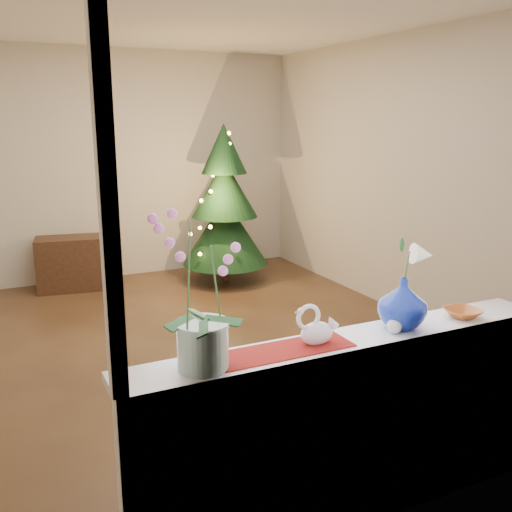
{
  "coord_description": "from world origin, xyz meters",
  "views": [
    {
      "loc": [
        -1.46,
        -4.39,
        1.9
      ],
      "look_at": [
        -0.01,
        -1.4,
        1.1
      ],
      "focal_mm": 40.0,
      "sensor_mm": 36.0,
      "label": 1
    }
  ],
  "objects": [
    {
      "name": "paperweight",
      "position": [
        0.22,
        -2.41,
        0.96
      ],
      "size": [
        0.08,
        0.08,
        0.07
      ],
      "primitive_type": "sphere",
      "rotation": [
        0.0,
        0.0,
        -0.06
      ],
      "color": "silver",
      "rests_on": "windowsill"
    },
    {
      "name": "lily",
      "position": [
        0.3,
        -2.36,
        1.31
      ],
      "size": [
        0.16,
        0.09,
        0.21
      ],
      "primitive_type": null,
      "color": "white",
      "rests_on": "blue_vase"
    },
    {
      "name": "swan",
      "position": [
        -0.18,
        -2.37,
        1.01
      ],
      "size": [
        0.22,
        0.11,
        0.18
      ],
      "primitive_type": null,
      "rotation": [
        0.0,
        0.0,
        0.08
      ],
      "color": "silver",
      "rests_on": "windowsill"
    },
    {
      "name": "window_apron",
      "position": [
        0.0,
        -2.46,
        0.44
      ],
      "size": [
        2.2,
        0.08,
        0.88
      ],
      "primitive_type": "cube",
      "color": "white",
      "rests_on": "ground"
    },
    {
      "name": "ground",
      "position": [
        0.0,
        0.0,
        0.0
      ],
      "size": [
        5.0,
        5.0,
        0.0
      ],
      "primitive_type": "plane",
      "color": "#331F15",
      "rests_on": "ground"
    },
    {
      "name": "wall_right",
      "position": [
        2.25,
        0.0,
        1.35
      ],
      "size": [
        0.1,
        5.0,
        2.7
      ],
      "primitive_type": "cube",
      "color": "beige",
      "rests_on": "ground"
    },
    {
      "name": "wall_front",
      "position": [
        0.0,
        -2.5,
        1.35
      ],
      "size": [
        4.5,
        0.1,
        2.7
      ],
      "primitive_type": "cube",
      "color": "beige",
      "rests_on": "ground"
    },
    {
      "name": "side_table",
      "position": [
        -0.59,
        2.15,
        0.3
      ],
      "size": [
        0.86,
        0.53,
        0.6
      ],
      "primitive_type": "cube",
      "rotation": [
        0.0,
        0.0,
        -0.17
      ],
      "color": "black",
      "rests_on": "ground"
    },
    {
      "name": "xmas_tree",
      "position": [
        1.1,
        1.72,
        0.93
      ],
      "size": [
        1.02,
        1.02,
        1.85
      ],
      "primitive_type": null,
      "rotation": [
        0.0,
        0.0,
        0.01
      ],
      "color": "black",
      "rests_on": "ground"
    },
    {
      "name": "orchid_pot",
      "position": [
        -0.72,
        -2.39,
        1.25
      ],
      "size": [
        0.25,
        0.25,
        0.65
      ],
      "primitive_type": null,
      "rotation": [
        0.0,
        0.0,
        -0.14
      ],
      "color": "beige",
      "rests_on": "windowsill"
    },
    {
      "name": "blue_vase",
      "position": [
        0.3,
        -2.36,
        1.06
      ],
      "size": [
        0.29,
        0.29,
        0.28
      ],
      "primitive_type": "imported",
      "rotation": [
        0.0,
        0.0,
        -0.06
      ],
      "color": "navy",
      "rests_on": "windowsill"
    },
    {
      "name": "wall_back",
      "position": [
        0.0,
        2.5,
        1.35
      ],
      "size": [
        4.5,
        0.1,
        2.7
      ],
      "primitive_type": "cube",
      "color": "beige",
      "rests_on": "ground"
    },
    {
      "name": "windowsill",
      "position": [
        0.0,
        -2.37,
        0.9
      ],
      "size": [
        2.2,
        0.26,
        0.04
      ],
      "primitive_type": "cube",
      "color": "white",
      "rests_on": "window_apron"
    },
    {
      "name": "runner",
      "position": [
        -0.38,
        -2.37,
        0.92
      ],
      "size": [
        0.7,
        0.2,
        0.01
      ],
      "primitive_type": "cube",
      "color": "maroon",
      "rests_on": "windowsill"
    },
    {
      "name": "amber_dish",
      "position": [
        0.68,
        -2.39,
        0.94
      ],
      "size": [
        0.17,
        0.17,
        0.04
      ],
      "primitive_type": "imported",
      "rotation": [
        0.0,
        0.0,
        -0.11
      ],
      "color": "#A04E1C",
      "rests_on": "windowsill"
    },
    {
      "name": "window_frame",
      "position": [
        0.0,
        -2.47,
        1.7
      ],
      "size": [
        2.22,
        0.06,
        1.6
      ],
      "primitive_type": null,
      "color": "white",
      "rests_on": "windowsill"
    },
    {
      "name": "ceiling",
      "position": [
        0.0,
        0.0,
        2.7
      ],
      "size": [
        5.0,
        5.0,
        0.0
      ],
      "primitive_type": "plane",
      "color": "white",
      "rests_on": "wall_back"
    }
  ]
}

